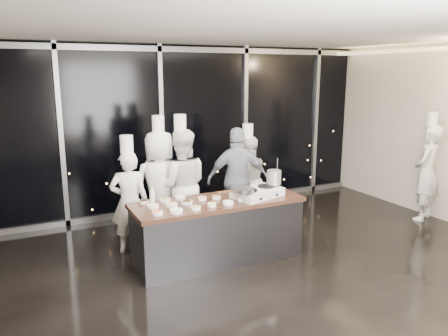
# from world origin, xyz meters

# --- Properties ---
(ground) EXTENTS (9.00, 9.00, 0.00)m
(ground) POSITION_xyz_m (0.00, 0.00, 0.00)
(ground) COLOR black
(ground) RESTS_ON ground
(room_shell) EXTENTS (9.02, 7.02, 3.21)m
(room_shell) POSITION_xyz_m (0.18, 0.00, 2.25)
(room_shell) COLOR beige
(room_shell) RESTS_ON ground
(window_wall) EXTENTS (8.90, 0.11, 3.20)m
(window_wall) POSITION_xyz_m (0.00, 3.43, 1.60)
(window_wall) COLOR black
(window_wall) RESTS_ON ground
(demo_counter) EXTENTS (2.46, 0.86, 0.90)m
(demo_counter) POSITION_xyz_m (0.00, 0.90, 0.45)
(demo_counter) COLOR #36363B
(demo_counter) RESTS_ON ground
(stove) EXTENTS (0.80, 0.61, 0.14)m
(stove) POSITION_xyz_m (0.60, 0.81, 0.96)
(stove) COLOR silver
(stove) RESTS_ON demo_counter
(frying_pan) EXTENTS (0.58, 0.39, 0.05)m
(frying_pan) POSITION_xyz_m (0.29, 0.71, 1.07)
(frying_pan) COLOR slate
(frying_pan) RESTS_ON stove
(stock_pot) EXTENTS (0.26, 0.26, 0.21)m
(stock_pot) POSITION_xyz_m (0.92, 0.87, 1.15)
(stock_pot) COLOR silver
(stock_pot) RESTS_ON stove
(prep_bowls) EXTENTS (1.40, 0.73, 0.05)m
(prep_bowls) POSITION_xyz_m (-0.51, 0.88, 0.93)
(prep_bowls) COLOR white
(prep_bowls) RESTS_ON demo_counter
(squeeze_bottle) EXTENTS (0.07, 0.07, 0.25)m
(squeeze_bottle) POSITION_xyz_m (-0.89, 1.13, 1.02)
(squeeze_bottle) COLOR white
(squeeze_bottle) RESTS_ON demo_counter
(chef_far_left) EXTENTS (0.64, 0.49, 1.79)m
(chef_far_left) POSITION_xyz_m (-1.06, 1.76, 0.80)
(chef_far_left) COLOR white
(chef_far_left) RESTS_ON ground
(chef_left) EXTENTS (0.90, 0.60, 2.03)m
(chef_left) POSITION_xyz_m (-0.49, 2.02, 0.91)
(chef_left) COLOR white
(chef_left) RESTS_ON ground
(chef_center) EXTENTS (1.05, 0.92, 2.05)m
(chef_center) POSITION_xyz_m (-0.18, 1.88, 0.92)
(chef_center) COLOR white
(chef_center) RESTS_ON ground
(guest) EXTENTS (1.13, 0.76, 1.79)m
(guest) POSITION_xyz_m (0.84, 1.87, 0.90)
(guest) COLOR #131B34
(guest) RESTS_ON ground
(chef_right) EXTENTS (0.83, 0.69, 1.80)m
(chef_right) POSITION_xyz_m (1.20, 2.19, 0.80)
(chef_right) COLOR white
(chef_right) RESTS_ON ground
(chef_side) EXTENTS (0.76, 0.65, 2.00)m
(chef_side) POSITION_xyz_m (4.20, 0.85, 0.90)
(chef_side) COLOR white
(chef_side) RESTS_ON ground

